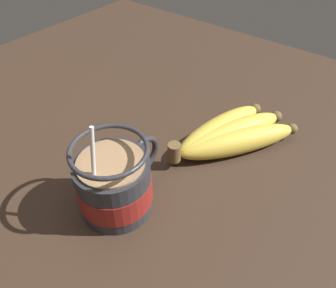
% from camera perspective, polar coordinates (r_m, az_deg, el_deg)
% --- Properties ---
extents(table, '(1.18, 1.18, 0.03)m').
position_cam_1_polar(table, '(0.49, -5.86, -9.13)').
color(table, '#332319').
rests_on(table, ground).
extents(coffee_mug, '(0.14, 0.10, 0.15)m').
position_cam_1_polar(coffee_mug, '(0.43, -9.08, -6.92)').
color(coffee_mug, '#28282D').
rests_on(coffee_mug, table).
extents(banana_bunch, '(0.21, 0.15, 0.04)m').
position_cam_1_polar(banana_bunch, '(0.54, 10.77, 1.62)').
color(banana_bunch, brown).
rests_on(banana_bunch, table).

